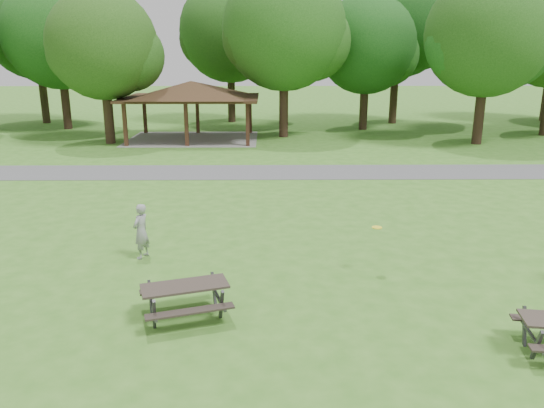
# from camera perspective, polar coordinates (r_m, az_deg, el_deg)

# --- Properties ---
(ground) EXTENTS (160.00, 160.00, 0.00)m
(ground) POSITION_cam_1_polar(r_m,az_deg,el_deg) (12.20, -4.59, -11.16)
(ground) COLOR #3C7722
(ground) RESTS_ON ground
(asphalt_path) EXTENTS (120.00, 3.20, 0.02)m
(asphalt_path) POSITION_cam_1_polar(r_m,az_deg,el_deg) (25.45, -2.49, 3.45)
(asphalt_path) COLOR #4F4F52
(asphalt_path) RESTS_ON ground
(pavilion) EXTENTS (8.60, 7.01, 3.76)m
(pavilion) POSITION_cam_1_polar(r_m,az_deg,el_deg) (35.24, -8.68, 11.83)
(pavilion) COLOR #392114
(pavilion) RESTS_ON ground
(tree_row_c) EXTENTS (8.19, 7.80, 10.67)m
(tree_row_c) POSITION_cam_1_polar(r_m,az_deg,el_deg) (42.50, -21.82, 16.30)
(tree_row_c) COLOR black
(tree_row_c) RESTS_ON ground
(tree_row_d) EXTENTS (6.93, 6.60, 9.27)m
(tree_row_d) POSITION_cam_1_polar(r_m,az_deg,el_deg) (34.75, -17.59, 15.70)
(tree_row_d) COLOR black
(tree_row_d) RESTS_ON ground
(tree_row_e) EXTENTS (8.40, 8.00, 11.02)m
(tree_row_e) POSITION_cam_1_polar(r_m,az_deg,el_deg) (35.89, 1.48, 18.02)
(tree_row_e) COLOR black
(tree_row_e) RESTS_ON ground
(tree_row_f) EXTENTS (7.35, 7.00, 9.55)m
(tree_row_f) POSITION_cam_1_polar(r_m,az_deg,el_deg) (40.01, 10.25, 16.23)
(tree_row_f) COLOR black
(tree_row_f) RESTS_ON ground
(tree_row_g) EXTENTS (7.77, 7.40, 10.25)m
(tree_row_g) POSITION_cam_1_polar(r_m,az_deg,el_deg) (35.42, 22.29, 16.17)
(tree_row_g) COLOR black
(tree_row_g) RESTS_ON ground
(tree_deep_a) EXTENTS (8.40, 8.00, 11.38)m
(tree_deep_a) POSITION_cam_1_polar(r_m,az_deg,el_deg) (46.86, -23.91, 16.69)
(tree_deep_a) COLOR black
(tree_deep_a) RESTS_ON ground
(tree_deep_b) EXTENTS (8.40, 8.00, 11.13)m
(tree_deep_b) POSITION_cam_1_polar(r_m,az_deg,el_deg) (43.95, -4.39, 17.76)
(tree_deep_b) COLOR black
(tree_deep_b) RESTS_ON ground
(tree_deep_c) EXTENTS (8.82, 8.40, 11.90)m
(tree_deep_c) POSITION_cam_1_polar(r_m,az_deg,el_deg) (44.10, 13.54, 18.11)
(tree_deep_c) COLOR #321F16
(tree_deep_c) RESTS_ON ground
(picnic_table_middle) EXTENTS (2.19, 1.96, 0.80)m
(picnic_table_middle) POSITION_cam_1_polar(r_m,az_deg,el_deg) (11.69, -9.33, -9.40)
(picnic_table_middle) COLOR #302722
(picnic_table_middle) RESTS_ON ground
(frisbee_in_flight) EXTENTS (0.33, 0.33, 0.02)m
(frisbee_in_flight) POSITION_cam_1_polar(r_m,az_deg,el_deg) (13.81, 11.22, -2.49)
(frisbee_in_flight) COLOR yellow
(frisbee_in_flight) RESTS_ON ground
(frisbee_thrower) EXTENTS (0.57, 0.67, 1.56)m
(frisbee_thrower) POSITION_cam_1_polar(r_m,az_deg,el_deg) (15.13, -13.90, -2.86)
(frisbee_thrower) COLOR gray
(frisbee_thrower) RESTS_ON ground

